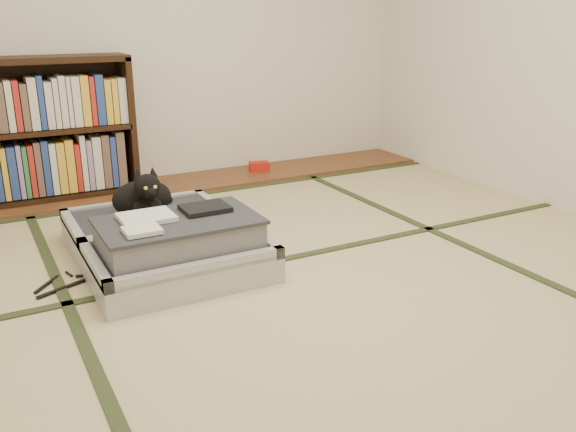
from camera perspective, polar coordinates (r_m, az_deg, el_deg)
name	(u,v)px	position (r m, az deg, el deg)	size (l,w,h in m)	color
floor	(315,292)	(2.75, 2.56, -7.15)	(4.50, 4.50, 0.00)	tan
wood_strip	(174,184)	(4.48, -10.65, 2.92)	(4.00, 0.50, 0.02)	brown
red_item	(259,166)	(4.74, -2.72, 4.66)	(0.15, 0.09, 0.07)	red
tatami_borders	(266,255)	(3.15, -2.05, -3.65)	(4.00, 4.50, 0.01)	#2D381E
bookcase	(23,134)	(4.27, -23.57, 7.03)	(1.39, 0.32, 0.92)	black
suitcase	(166,241)	(3.08, -11.36, -2.33)	(0.82, 1.09, 0.32)	#BBBBC0
cat	(144,198)	(3.29, -13.35, 1.68)	(0.36, 0.37, 0.29)	black
cable_coil	(176,209)	(3.40, -10.42, 0.68)	(0.11, 0.11, 0.03)	white
hanger	(73,282)	(3.00, -19.50, -5.81)	(0.38, 0.24, 0.01)	black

